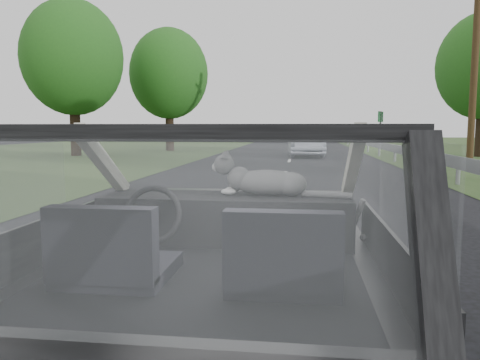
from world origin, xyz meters
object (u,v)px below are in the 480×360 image
(subject_car, at_px, (208,265))
(highway_sign, at_px, (380,134))
(other_car, at_px, (306,141))
(cat, at_px, (268,181))
(utility_pole, at_px, (475,57))

(subject_car, bearing_deg, highway_sign, 78.67)
(subject_car, distance_m, other_car, 21.42)
(subject_car, height_order, other_car, other_car)
(highway_sign, bearing_deg, other_car, -138.64)
(other_car, relative_size, highway_sign, 2.05)
(cat, bearing_deg, subject_car, -105.68)
(other_car, bearing_deg, highway_sign, 14.79)
(other_car, height_order, highway_sign, highway_sign)
(cat, distance_m, other_car, 20.76)
(highway_sign, height_order, utility_pole, utility_pole)
(utility_pole, bearing_deg, cat, -112.29)
(subject_car, height_order, cat, subject_car)
(cat, xyz_separation_m, highway_sign, (4.28, 21.98, 0.04))
(highway_sign, bearing_deg, cat, -77.54)
(other_car, bearing_deg, utility_pole, -26.04)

